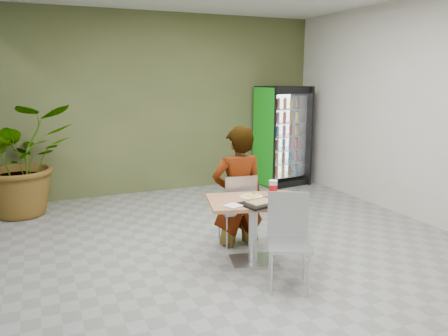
{
  "coord_description": "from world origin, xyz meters",
  "views": [
    {
      "loc": [
        -2.05,
        -4.24,
        2.08
      ],
      "look_at": [
        -0.03,
        0.51,
        1.0
      ],
      "focal_mm": 35.0,
      "sensor_mm": 36.0,
      "label": 1
    }
  ],
  "objects_px": {
    "chair_near": "(289,232)",
    "potted_plant": "(21,160)",
    "cafeteria_tray": "(261,203)",
    "seated_woman": "(238,198)",
    "chair_far": "(239,204)",
    "soda_cup": "(273,188)",
    "dining_table": "(253,218)",
    "beverage_fridge": "(283,136)"
  },
  "relations": [
    {
      "from": "dining_table",
      "to": "beverage_fridge",
      "type": "distance_m",
      "value": 3.89
    },
    {
      "from": "chair_far",
      "to": "potted_plant",
      "type": "xyz_separation_m",
      "value": [
        -2.49,
        2.47,
        0.31
      ]
    },
    {
      "from": "soda_cup",
      "to": "beverage_fridge",
      "type": "bearing_deg",
      "value": 57.85
    },
    {
      "from": "cafeteria_tray",
      "to": "beverage_fridge",
      "type": "height_order",
      "value": "beverage_fridge"
    },
    {
      "from": "chair_near",
      "to": "cafeteria_tray",
      "type": "distance_m",
      "value": 0.44
    },
    {
      "from": "soda_cup",
      "to": "beverage_fridge",
      "type": "height_order",
      "value": "beverage_fridge"
    },
    {
      "from": "cafeteria_tray",
      "to": "beverage_fridge",
      "type": "xyz_separation_m",
      "value": [
        2.25,
        3.37,
        0.19
      ]
    },
    {
      "from": "soda_cup",
      "to": "chair_near",
      "type": "bearing_deg",
      "value": -105.55
    },
    {
      "from": "dining_table",
      "to": "chair_far",
      "type": "xyz_separation_m",
      "value": [
        0.08,
        0.56,
        -0.0
      ]
    },
    {
      "from": "beverage_fridge",
      "to": "chair_far",
      "type": "bearing_deg",
      "value": -137.06
    },
    {
      "from": "chair_near",
      "to": "beverage_fridge",
      "type": "xyz_separation_m",
      "value": [
        2.12,
        3.74,
        0.4
      ]
    },
    {
      "from": "chair_far",
      "to": "seated_woman",
      "type": "bearing_deg",
      "value": -96.87
    },
    {
      "from": "chair_near",
      "to": "seated_woman",
      "type": "bearing_deg",
      "value": 116.97
    },
    {
      "from": "chair_near",
      "to": "seated_woman",
      "type": "relative_size",
      "value": 0.52
    },
    {
      "from": "chair_near",
      "to": "seated_woman",
      "type": "distance_m",
      "value": 1.17
    },
    {
      "from": "chair_far",
      "to": "soda_cup",
      "type": "relative_size",
      "value": 5.2
    },
    {
      "from": "chair_far",
      "to": "potted_plant",
      "type": "distance_m",
      "value": 3.52
    },
    {
      "from": "cafeteria_tray",
      "to": "chair_near",
      "type": "bearing_deg",
      "value": -71.26
    },
    {
      "from": "seated_woman",
      "to": "cafeteria_tray",
      "type": "xyz_separation_m",
      "value": [
        -0.1,
        -0.8,
        0.16
      ]
    },
    {
      "from": "chair_near",
      "to": "soda_cup",
      "type": "height_order",
      "value": "chair_near"
    },
    {
      "from": "chair_near",
      "to": "dining_table",
      "type": "bearing_deg",
      "value": 126.76
    },
    {
      "from": "chair_near",
      "to": "potted_plant",
      "type": "relative_size",
      "value": 0.56
    },
    {
      "from": "dining_table",
      "to": "chair_near",
      "type": "relative_size",
      "value": 1.19
    },
    {
      "from": "chair_near",
      "to": "potted_plant",
      "type": "distance_m",
      "value": 4.4
    },
    {
      "from": "cafeteria_tray",
      "to": "chair_far",
      "type": "bearing_deg",
      "value": 82.99
    },
    {
      "from": "cafeteria_tray",
      "to": "potted_plant",
      "type": "distance_m",
      "value": 4.02
    },
    {
      "from": "dining_table",
      "to": "potted_plant",
      "type": "relative_size",
      "value": 0.66
    },
    {
      "from": "dining_table",
      "to": "chair_near",
      "type": "xyz_separation_m",
      "value": [
        0.11,
        -0.57,
        0.02
      ]
    },
    {
      "from": "dining_table",
      "to": "seated_woman",
      "type": "distance_m",
      "value": 0.61
    },
    {
      "from": "soda_cup",
      "to": "beverage_fridge",
      "type": "xyz_separation_m",
      "value": [
        1.94,
        3.09,
        0.12
      ]
    },
    {
      "from": "seated_woman",
      "to": "cafeteria_tray",
      "type": "distance_m",
      "value": 0.83
    },
    {
      "from": "chair_near",
      "to": "potted_plant",
      "type": "bearing_deg",
      "value": 150.97
    },
    {
      "from": "cafeteria_tray",
      "to": "potted_plant",
      "type": "xyz_separation_m",
      "value": [
        -2.4,
        3.23,
        0.09
      ]
    },
    {
      "from": "dining_table",
      "to": "beverage_fridge",
      "type": "relative_size",
      "value": 0.59
    },
    {
      "from": "soda_cup",
      "to": "cafeteria_tray",
      "type": "bearing_deg",
      "value": -137.48
    },
    {
      "from": "chair_far",
      "to": "beverage_fridge",
      "type": "relative_size",
      "value": 0.48
    },
    {
      "from": "dining_table",
      "to": "potted_plant",
      "type": "bearing_deg",
      "value": 128.55
    },
    {
      "from": "chair_far",
      "to": "seated_woman",
      "type": "distance_m",
      "value": 0.08
    },
    {
      "from": "chair_near",
      "to": "soda_cup",
      "type": "relative_size",
      "value": 5.37
    },
    {
      "from": "seated_woman",
      "to": "soda_cup",
      "type": "xyz_separation_m",
      "value": [
        0.2,
        -0.52,
        0.23
      ]
    },
    {
      "from": "dining_table",
      "to": "chair_near",
      "type": "distance_m",
      "value": 0.58
    },
    {
      "from": "potted_plant",
      "to": "chair_near",
      "type": "bearing_deg",
      "value": -54.97
    }
  ]
}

